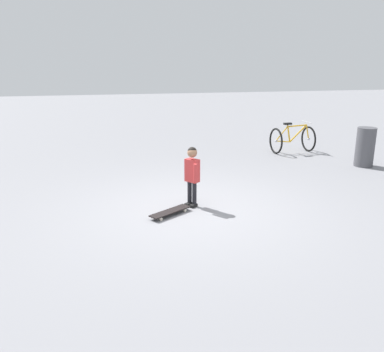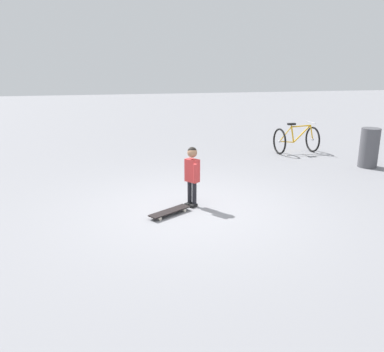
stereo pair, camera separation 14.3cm
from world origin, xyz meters
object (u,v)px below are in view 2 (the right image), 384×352
(bicycle_near, at_px, (296,139))
(child_person, at_px, (192,170))
(trash_bin, at_px, (369,148))
(skateboard, at_px, (170,211))

(bicycle_near, bearing_deg, child_person, -46.02)
(child_person, distance_m, trash_bin, 5.03)
(child_person, xyz_separation_m, bicycle_near, (-3.55, 3.68, -0.28))
(child_person, height_order, skateboard, child_person)
(child_person, distance_m, skateboard, 0.82)
(bicycle_near, bearing_deg, skateboard, -46.70)
(child_person, height_order, trash_bin, child_person)
(child_person, relative_size, bicycle_near, 0.95)
(skateboard, distance_m, trash_bin, 5.59)
(child_person, bearing_deg, trash_bin, 110.85)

